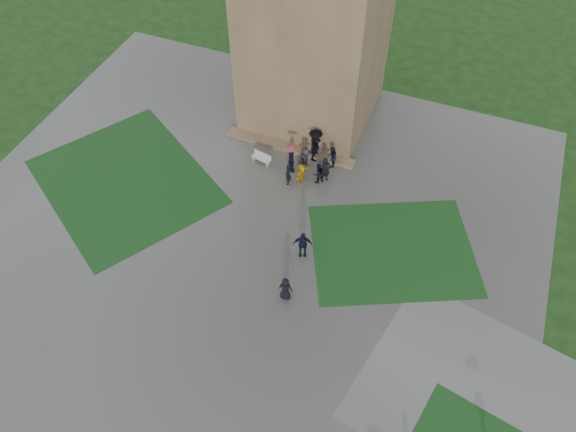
% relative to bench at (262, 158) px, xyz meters
% --- Properties ---
extents(ground, '(120.00, 120.00, 0.00)m').
position_rel_bench_xyz_m(ground, '(1.20, -8.75, -0.41)').
color(ground, black).
extents(plaza, '(34.00, 34.00, 0.02)m').
position_rel_bench_xyz_m(plaza, '(1.20, -6.75, -0.40)').
color(plaza, '#3B3B38').
rests_on(plaza, ground).
extents(lawn_inset_left, '(14.10, 13.46, 0.01)m').
position_rel_bench_xyz_m(lawn_inset_left, '(-7.30, -4.75, -0.39)').
color(lawn_inset_left, black).
rests_on(lawn_inset_left, plaza).
extents(lawn_inset_right, '(11.12, 10.15, 0.01)m').
position_rel_bench_xyz_m(lawn_inset_right, '(9.70, -3.75, -0.39)').
color(lawn_inset_right, black).
rests_on(lawn_inset_right, plaza).
extents(tower_plinth, '(9.00, 0.80, 0.22)m').
position_rel_bench_xyz_m(tower_plinth, '(1.20, 1.85, -0.28)').
color(tower_plinth, brown).
rests_on(tower_plinth, plaza).
extents(bench, '(1.37, 0.65, 0.76)m').
position_rel_bench_xyz_m(bench, '(0.00, 0.00, 0.00)').
color(bench, '#B2B3AE').
rests_on(bench, plaza).
extents(visitor_cluster, '(3.13, 3.99, 2.64)m').
position_rel_bench_xyz_m(visitor_cluster, '(3.13, 0.50, 0.71)').
color(visitor_cluster, black).
rests_on(visitor_cluster, plaza).
extents(pedestrian_mid, '(1.22, 0.93, 1.84)m').
position_rel_bench_xyz_m(pedestrian_mid, '(5.04, -5.93, 0.53)').
color(pedestrian_mid, black).
rests_on(pedestrian_mid, plaza).
extents(pedestrian_near, '(0.82, 0.61, 1.56)m').
position_rel_bench_xyz_m(pedestrian_near, '(5.20, -8.87, 0.39)').
color(pedestrian_near, black).
rests_on(pedestrian_near, plaza).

